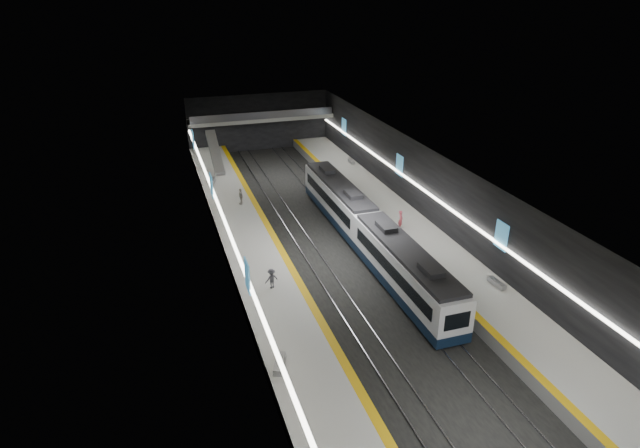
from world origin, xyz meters
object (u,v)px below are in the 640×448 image
object	(u,v)px
train	(368,229)
passenger_right_a	(401,220)
escalator	(215,152)
bench_right_near	(497,283)
bench_left_far	(212,181)
passenger_left_a	(241,196)
bench_right_far	(351,161)
bench_left_near	(279,364)
passenger_left_b	(272,279)

from	to	relation	value
train	passenger_right_a	distance (m)	4.21
escalator	bench_right_near	bearing A→B (deg)	-64.94
bench_right_near	passenger_right_a	size ratio (longest dim) A/B	0.90
bench_left_far	bench_right_near	distance (m)	34.61
bench_right_near	passenger_left_a	size ratio (longest dim) A/B	0.97
passenger_right_a	train	bearing A→B (deg)	134.11
escalator	passenger_right_a	size ratio (longest dim) A/B	4.26
escalator	train	bearing A→B (deg)	-68.41
train	bench_left_far	world-z (taller)	train
escalator	bench_right_far	world-z (taller)	escalator
bench_left_near	escalator	bearing A→B (deg)	109.67
bench_right_far	passenger_right_a	size ratio (longest dim) A/B	0.87
bench_right_far	passenger_left_b	world-z (taller)	passenger_left_b
bench_left_near	bench_right_far	world-z (taller)	bench_left_near
bench_right_near	passenger_left_a	world-z (taller)	passenger_left_a
bench_left_far	passenger_right_a	xyz separation A→B (m)	(15.23, -18.10, 0.70)
escalator	bench_left_far	bearing A→B (deg)	-102.58
bench_right_far	escalator	bearing A→B (deg)	170.12
train	passenger_left_a	distance (m)	15.29
escalator	bench_left_near	world-z (taller)	escalator
escalator	bench_left_near	size ratio (longest dim) A/B	4.29
train	passenger_left_b	size ratio (longest dim) A/B	18.71
bench_right_far	train	bearing A→B (deg)	-104.58
passenger_left_a	bench_left_near	bearing A→B (deg)	-16.02
bench_left_near	passenger_left_a	size ratio (longest dim) A/B	1.07
passenger_left_b	escalator	bearing A→B (deg)	-106.72
bench_right_near	bench_right_far	xyz separation A→B (m)	(0.18, 31.63, -0.01)
bench_left_far	passenger_left_a	xyz separation A→B (m)	(2.06, -7.34, 0.64)
escalator	passenger_left_a	xyz separation A→B (m)	(0.78, -13.07, -1.02)
bench_left_near	passenger_left_b	xyz separation A→B (m)	(1.68, 9.09, 0.57)
train	bench_right_near	distance (m)	12.10
bench_right_far	passenger_right_a	xyz separation A→B (m)	(-2.79, -20.07, 0.74)
bench_right_far	passenger_left_a	distance (m)	18.48
train	bench_left_near	world-z (taller)	train
bench_left_near	bench_right_far	size ratio (longest dim) A/B	1.14
train	passenger_right_a	bearing A→B (deg)	19.93
bench_left_near	passenger_right_a	bearing A→B (deg)	67.11
passenger_right_a	passenger_left_b	world-z (taller)	passenger_right_a
escalator	passenger_right_a	bearing A→B (deg)	-59.67
escalator	bench_left_far	size ratio (longest dim) A/B	4.07
passenger_left_a	passenger_left_b	size ratio (longest dim) A/B	1.09
bench_right_near	passenger_left_a	bearing A→B (deg)	120.93
passenger_left_b	passenger_left_a	bearing A→B (deg)	-109.32
train	passenger_left_a	world-z (taller)	train
bench_left_far	escalator	bearing A→B (deg)	93.50
escalator	passenger_right_a	xyz separation A→B (m)	(13.95, -23.84, -0.96)
bench_right_far	passenger_left_b	size ratio (longest dim) A/B	1.02
train	escalator	bearing A→B (deg)	111.59
bench_left_near	bench_left_far	bearing A→B (deg)	111.43
bench_right_near	bench_right_far	size ratio (longest dim) A/B	1.03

